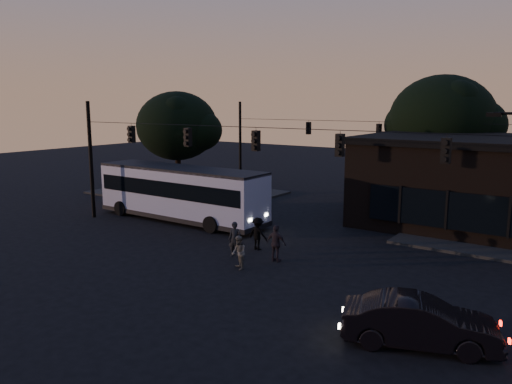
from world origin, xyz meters
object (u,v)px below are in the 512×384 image
Objects in this scene: car at (420,322)px; pedestrian_a at (235,239)px; pedestrian_c at (276,243)px; pedestrian_d at (258,234)px; bus at (181,191)px; pedestrian_b at (239,253)px; building at (497,183)px.

car is 2.72× the size of pedestrian_a.
pedestrian_d is (-1.83, 1.12, -0.05)m from pedestrian_c.
pedestrian_c is at bearing 151.37° from pedestrian_d.
bus is 6.81× the size of pedestrian_c.
car is (17.64, -8.06, -1.14)m from bus.
pedestrian_d is at bearing 146.23° from pedestrian_b.
car is at bearing -41.05° from pedestrian_a.
pedestrian_d is (-9.92, 5.56, 0.07)m from car.
pedestrian_c is (0.79, 1.87, 0.12)m from pedestrian_b.
bus is 10.40m from pedestrian_b.
bus is 7.06× the size of pedestrian_a.
car is at bearing 150.32° from pedestrian_c.
pedestrian_a reaches higher than car.
pedestrian_a is (-9.24, -13.43, -1.85)m from building.
pedestrian_b is 3.17m from pedestrian_d.
pedestrian_d is (7.72, -2.50, -1.08)m from bus.
pedestrian_b is at bearing -118.14° from building.
building is at bearing 98.87° from pedestrian_b.
pedestrian_a is at bearing 48.47° from car.
building is at bearing -17.11° from car.
pedestrian_a is 1.03× the size of pedestrian_d.
pedestrian_b is at bearing -32.18° from bus.
building is 19.14m from bus.
pedestrian_c is at bearing -20.86° from bus.
bus reaches higher than car.
pedestrian_a is (-10.18, 3.97, 0.09)m from car.
building reaches higher than pedestrian_d.
bus is at bearing 45.23° from car.
pedestrian_d reaches higher than car.
pedestrian_b is at bearing 66.30° from pedestrian_c.
car is at bearing -24.66° from bus.
building is 3.31× the size of car.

